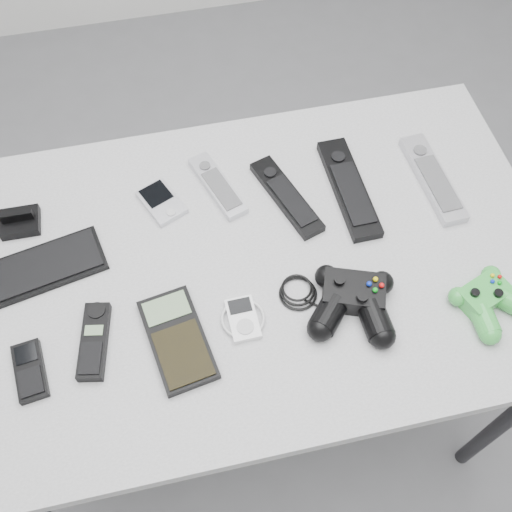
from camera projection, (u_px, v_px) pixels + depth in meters
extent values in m
plane|color=gray|center=(236.00, 369.00, 1.85)|extent=(3.50, 3.50, 0.00)
cube|color=gray|center=(261.00, 262.00, 1.17)|extent=(1.15, 0.74, 0.03)
cylinder|color=black|center=(508.00, 419.00, 1.39)|extent=(0.04, 0.04, 0.74)
cylinder|color=black|center=(44.00, 273.00, 1.60)|extent=(0.04, 0.04, 0.74)
cylinder|color=black|center=(413.00, 205.00, 1.72)|extent=(0.04, 0.04, 0.74)
cube|color=black|center=(40.00, 268.00, 1.14)|extent=(0.26, 0.15, 0.01)
cube|color=black|center=(19.00, 219.00, 1.18)|extent=(0.08, 0.07, 0.04)
cube|color=silver|center=(161.00, 202.00, 1.22)|extent=(0.10, 0.12, 0.02)
cube|color=silver|center=(217.00, 185.00, 1.24)|extent=(0.10, 0.18, 0.02)
cube|color=black|center=(286.00, 196.00, 1.22)|extent=(0.11, 0.22, 0.02)
cube|color=black|center=(349.00, 187.00, 1.23)|extent=(0.07, 0.26, 0.02)
cube|color=#AFAEB5|center=(433.00, 178.00, 1.25)|extent=(0.07, 0.23, 0.02)
cube|color=black|center=(30.00, 371.00, 1.03)|extent=(0.06, 0.11, 0.02)
cube|color=black|center=(94.00, 341.00, 1.05)|extent=(0.07, 0.15, 0.02)
cube|color=black|center=(177.00, 339.00, 1.06)|extent=(0.13, 0.20, 0.02)
cube|color=white|center=(243.00, 319.00, 1.08)|extent=(0.08, 0.09, 0.02)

